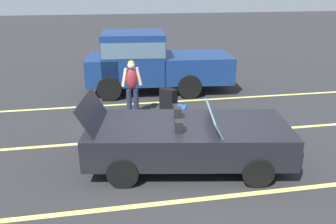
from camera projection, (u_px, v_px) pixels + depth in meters
ground_plane at (187, 164)px, 7.24m from camera, size 80.00×80.00×0.00m
lot_line_near at (204, 199)px, 6.07m from camera, size 18.00×0.12×0.01m
lot_line_mid at (174, 137)px, 8.55m from camera, size 18.00×0.12×0.01m
lot_line_far at (158, 102)px, 11.04m from camera, size 18.00×0.12×0.01m
convertible_car at (197, 139)px, 7.03m from camera, size 4.42×2.43×1.51m
suitcase_large_black at (168, 101)px, 10.06m from camera, size 0.53×0.54×0.74m
suitcase_medium_bright at (181, 118)px, 8.91m from camera, size 0.38×0.46×0.62m
suitcase_small_carryon at (179, 113)px, 9.44m from camera, size 0.35×0.24×0.50m
duffel_bag at (147, 119)px, 9.27m from camera, size 0.63×0.69×0.34m
traveler_person at (132, 86)px, 9.56m from camera, size 0.61×0.26×1.65m
parked_pickup_truck_near at (148, 61)px, 11.83m from camera, size 5.14×2.37×2.10m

